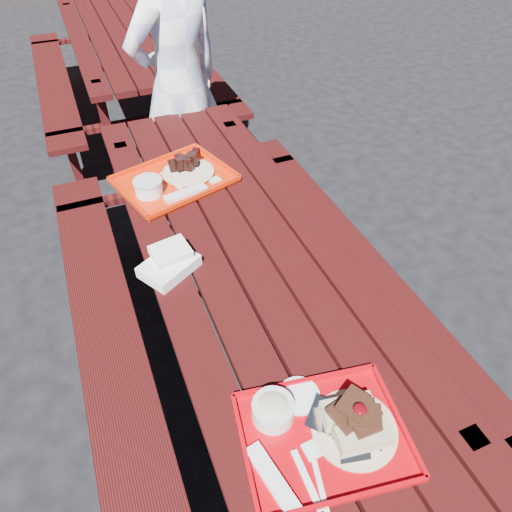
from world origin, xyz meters
name	(u,v)px	position (x,y,z in m)	size (l,w,h in m)	color
ground	(245,356)	(0.00, 0.00, 0.00)	(60.00, 60.00, 0.00)	black
picnic_table_near	(242,278)	(0.00, 0.00, 0.56)	(1.41, 2.40, 0.75)	#3A0C0B
picnic_table_far	(121,55)	(0.00, 2.80, 0.56)	(1.41, 2.40, 0.75)	#3A0C0B
near_tray	(321,425)	(-0.07, -0.79, 0.78)	(0.48, 0.40, 0.14)	#BA040D
far_tray	(174,179)	(-0.13, 0.51, 0.77)	(0.58, 0.50, 0.08)	red
white_cloth	(170,262)	(-0.29, -0.02, 0.78)	(0.24, 0.22, 0.08)	white
person	(179,85)	(0.13, 1.33, 0.86)	(0.62, 0.41, 1.71)	#B1C3ED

